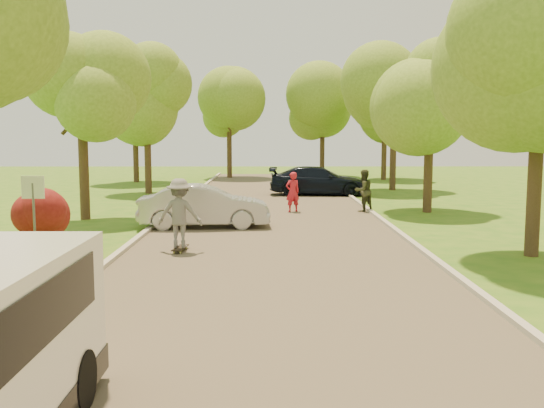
{
  "coord_description": "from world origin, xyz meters",
  "views": [
    {
      "loc": [
        -0.09,
        -10.6,
        3.17
      ],
      "look_at": [
        -0.01,
        5.66,
        1.3
      ],
      "focal_mm": 40.0,
      "sensor_mm": 36.0,
      "label": 1
    }
  ],
  "objects_px": {
    "street_sign": "(33,201)",
    "longboard": "(180,248)",
    "skateboarder": "(180,213)",
    "person_striped": "(293,192)",
    "dark_sedan": "(319,181)",
    "person_olive": "(363,191)",
    "silver_sedan": "(204,206)"
  },
  "relations": [
    {
      "from": "street_sign",
      "to": "longboard",
      "type": "height_order",
      "value": "street_sign"
    },
    {
      "from": "street_sign",
      "to": "skateboarder",
      "type": "distance_m",
      "value": 3.7
    },
    {
      "from": "longboard",
      "to": "person_striped",
      "type": "relative_size",
      "value": 0.6
    },
    {
      "from": "dark_sedan",
      "to": "longboard",
      "type": "bearing_deg",
      "value": 165.19
    },
    {
      "from": "dark_sedan",
      "to": "person_striped",
      "type": "bearing_deg",
      "value": 169.99
    },
    {
      "from": "longboard",
      "to": "person_olive",
      "type": "height_order",
      "value": "person_olive"
    },
    {
      "from": "street_sign",
      "to": "person_olive",
      "type": "height_order",
      "value": "street_sign"
    },
    {
      "from": "dark_sedan",
      "to": "longboard",
      "type": "distance_m",
      "value": 16.3
    },
    {
      "from": "street_sign",
      "to": "silver_sedan",
      "type": "xyz_separation_m",
      "value": [
        3.5,
        5.94,
        -0.83
      ]
    },
    {
      "from": "dark_sedan",
      "to": "person_olive",
      "type": "height_order",
      "value": "person_olive"
    },
    {
      "from": "longboard",
      "to": "person_olive",
      "type": "distance_m",
      "value": 10.65
    },
    {
      "from": "silver_sedan",
      "to": "dark_sedan",
      "type": "xyz_separation_m",
      "value": [
        4.82,
        11.15,
        0.02
      ]
    },
    {
      "from": "skateboarder",
      "to": "person_olive",
      "type": "xyz_separation_m",
      "value": [
        6.3,
        8.56,
        -0.19
      ]
    },
    {
      "from": "street_sign",
      "to": "longboard",
      "type": "bearing_deg",
      "value": 25.94
    },
    {
      "from": "person_striped",
      "to": "person_olive",
      "type": "height_order",
      "value": "person_olive"
    },
    {
      "from": "dark_sedan",
      "to": "skateboarder",
      "type": "height_order",
      "value": "skateboarder"
    },
    {
      "from": "longboard",
      "to": "silver_sedan",
      "type": "bearing_deg",
      "value": -86.61
    },
    {
      "from": "person_olive",
      "to": "street_sign",
      "type": "bearing_deg",
      "value": 16.24
    },
    {
      "from": "skateboarder",
      "to": "person_striped",
      "type": "height_order",
      "value": "skateboarder"
    },
    {
      "from": "dark_sedan",
      "to": "longboard",
      "type": "relative_size",
      "value": 5.25
    },
    {
      "from": "dark_sedan",
      "to": "person_striped",
      "type": "relative_size",
      "value": 3.13
    },
    {
      "from": "person_striped",
      "to": "skateboarder",
      "type": "bearing_deg",
      "value": 45.95
    },
    {
      "from": "silver_sedan",
      "to": "person_striped",
      "type": "height_order",
      "value": "person_striped"
    },
    {
      "from": "longboard",
      "to": "street_sign",
      "type": "bearing_deg",
      "value": 31.97
    },
    {
      "from": "street_sign",
      "to": "longboard",
      "type": "xyz_separation_m",
      "value": [
        3.3,
        1.6,
        -1.46
      ]
    },
    {
      "from": "skateboarder",
      "to": "person_olive",
      "type": "distance_m",
      "value": 10.63
    },
    {
      "from": "street_sign",
      "to": "silver_sedan",
      "type": "bearing_deg",
      "value": 59.51
    },
    {
      "from": "person_olive",
      "to": "person_striped",
      "type": "bearing_deg",
      "value": -28.47
    },
    {
      "from": "longboard",
      "to": "person_olive",
      "type": "bearing_deg",
      "value": -120.32
    },
    {
      "from": "silver_sedan",
      "to": "person_olive",
      "type": "height_order",
      "value": "person_olive"
    },
    {
      "from": "skateboarder",
      "to": "street_sign",
      "type": "bearing_deg",
      "value": 31.97
    },
    {
      "from": "skateboarder",
      "to": "person_striped",
      "type": "distance_m",
      "value": 9.11
    }
  ]
}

